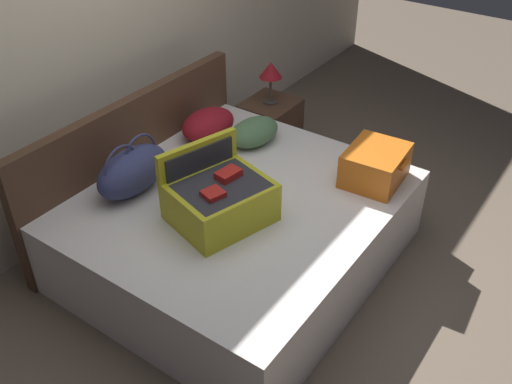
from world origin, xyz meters
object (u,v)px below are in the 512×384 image
bed (240,230)px  hard_case_medium (375,165)px  hard_case_large (220,198)px  nightstand (270,128)px  pillow_center_head (254,132)px  table_lamp (271,71)px  duffel_bag (133,171)px  pillow_near_headboard (208,124)px

bed → hard_case_medium: 0.97m
hard_case_large → hard_case_medium: hard_case_large is taller
nightstand → hard_case_medium: bearing=-116.1°
bed → hard_case_large: size_ratio=3.01×
hard_case_large → pillow_center_head: bearing=38.5°
hard_case_large → table_lamp: (1.49, 0.65, 0.10)m
bed → duffel_bag: duffel_bag is taller
hard_case_large → pillow_near_headboard: size_ratio=1.48×
pillow_near_headboard → table_lamp: size_ratio=1.25×
hard_case_large → table_lamp: bearing=39.5°
pillow_near_headboard → duffel_bag: bearing=-176.3°
duffel_bag → pillow_near_headboard: bearing=3.7°
duffel_bag → table_lamp: 1.58m
bed → nightstand: (1.26, 0.62, -0.01)m
table_lamp → pillow_center_head: bearing=-155.3°
duffel_bag → bed: bearing=-62.4°
hard_case_large → duffel_bag: size_ratio=1.20×
hard_case_medium → nightstand: hard_case_medium is taller
hard_case_large → pillow_center_head: 0.91m
pillow_near_headboard → hard_case_medium: bearing=-82.2°
hard_case_large → nightstand: 1.68m
hard_case_medium → pillow_center_head: 0.92m
duffel_bag → nightstand: size_ratio=1.12×
bed → table_lamp: 1.49m
table_lamp → hard_case_large: bearing=-156.6°
bed → nightstand: 1.41m
pillow_near_headboard → table_lamp: bearing=-2.3°
bed → duffel_bag: (-0.31, 0.59, 0.41)m
hard_case_large → hard_case_medium: bearing=-16.3°
hard_case_large → pillow_center_head: size_ratio=1.60×
pillow_near_headboard → nightstand: size_ratio=0.91×
pillow_near_headboard → nightstand: bearing=-2.3°
nightstand → table_lamp: 0.52m
pillow_near_headboard → table_lamp: 0.78m
hard_case_medium → duffel_bag: 1.54m
bed → pillow_near_headboard: pillow_near_headboard is taller
table_lamp → pillow_near_headboard: bearing=177.7°
hard_case_medium → nightstand: bearing=59.7°
hard_case_large → table_lamp: size_ratio=1.86×
hard_case_medium → duffel_bag: bearing=125.2°
hard_case_medium → pillow_center_head: size_ratio=1.08×
pillow_near_headboard → nightstand: (0.77, -0.03, -0.37)m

